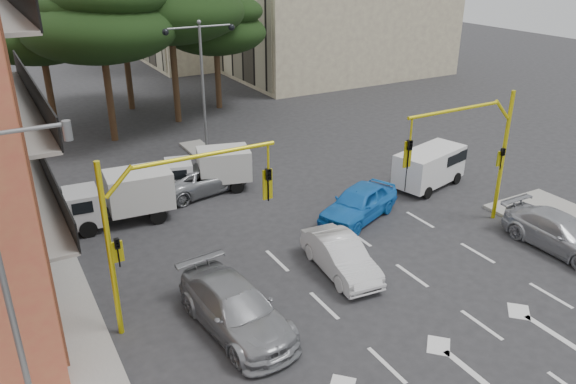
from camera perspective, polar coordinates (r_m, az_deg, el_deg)
name	(u,v)px	position (r m, az deg, el deg)	size (l,w,h in m)	color
ground	(370,290)	(21.17, 8.31, -9.81)	(120.00, 120.00, 0.00)	#28282B
median_strip	(207,156)	(33.78, -8.20, 3.60)	(1.40, 6.00, 0.15)	gray
pine_left_near	(100,18)	(36.61, -18.53, 16.38)	(9.15, 9.15, 10.23)	#382616
pine_center	(170,0)	(39.73, -11.92, 18.58)	(9.98, 9.98, 11.16)	#382616
pine_left_far	(39,26)	(40.17, -23.95, 15.17)	(8.32, 8.32, 9.30)	#382616
pine_right	(216,25)	(43.19, -7.31, 16.49)	(7.49, 7.49, 8.37)	#382616
pine_back	(121,6)	(44.05, -16.57, 17.70)	(9.15, 9.15, 10.23)	#382616
signal_mast_right	(477,145)	(25.08, 18.60, 4.57)	(5.79, 0.37, 6.00)	yellow
signal_mast_left	(164,214)	(18.05, -12.46, -2.23)	(5.79, 0.37, 6.00)	yellow
street_lamp_left	(12,274)	(14.48, -26.21, -7.47)	(2.08, 0.20, 8.00)	slate
street_lamp_center	(202,66)	(32.34, -8.76, 12.52)	(4.16, 0.36, 7.77)	slate
car_white_hatch	(341,256)	(21.75, 5.36, -6.48)	(1.48, 4.26, 1.40)	silver
car_blue_compact	(359,203)	(25.91, 7.20, -1.10)	(1.87, 4.66, 1.59)	blue
car_silver_wagon	(236,308)	(18.76, -5.32, -11.69)	(2.17, 5.33, 1.55)	gray
car_silver_cross_a	(203,178)	(28.97, -8.65, 1.40)	(2.34, 5.07, 1.41)	#929599
car_silver_parked	(561,233)	(25.80, 25.97, -3.79)	(2.03, 5.00, 1.45)	#A7A9B0
van_white	(429,168)	(30.02, 14.14, 2.39)	(1.84, 4.08, 2.04)	silver
box_truck_a	(121,199)	(26.34, -16.63, -0.64)	(1.99, 4.73, 2.33)	silver
box_truck_b	(209,170)	(28.95, -8.03, 2.19)	(1.82, 4.33, 2.13)	silver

